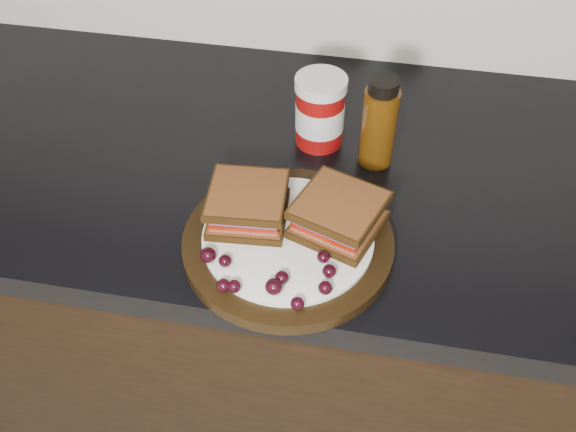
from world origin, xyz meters
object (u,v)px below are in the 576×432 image
(plate, at_px, (288,243))
(oil_bottle, at_px, (379,122))
(condiment_jar, at_px, (320,111))
(sandwich_left, at_px, (248,204))

(plate, distance_m, oil_bottle, 0.23)
(oil_bottle, bearing_deg, condiment_jar, 161.67)
(sandwich_left, bearing_deg, oil_bottle, 44.16)
(sandwich_left, relative_size, condiment_jar, 0.88)
(plate, relative_size, condiment_jar, 2.43)
(oil_bottle, bearing_deg, sandwich_left, -131.36)
(plate, distance_m, sandwich_left, 0.07)
(sandwich_left, distance_m, oil_bottle, 0.24)
(plate, xyz_separation_m, oil_bottle, (0.10, 0.20, 0.06))
(oil_bottle, bearing_deg, plate, -115.86)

